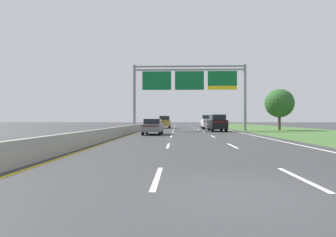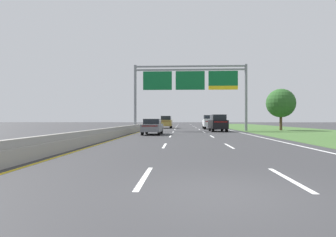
{
  "view_description": "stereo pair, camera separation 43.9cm",
  "coord_description": "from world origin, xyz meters",
  "px_view_note": "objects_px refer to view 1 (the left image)",
  "views": [
    {
      "loc": [
        -1.33,
        -5.92,
        1.52
      ],
      "look_at": [
        -2.33,
        25.32,
        1.62
      ],
      "focal_mm": 30.44,
      "sensor_mm": 36.0,
      "label": 1
    },
    {
      "loc": [
        -0.89,
        -5.9,
        1.52
      ],
      "look_at": [
        -2.33,
        25.32,
        1.62
      ],
      "focal_mm": 30.44,
      "sensor_mm": 36.0,
      "label": 2
    }
  ],
  "objects_px": {
    "pickup_truck_white": "(208,122)",
    "car_grey_left_lane_sedan": "(153,126)",
    "car_gold_left_lane_suv": "(165,122)",
    "car_black_right_lane_suv": "(217,123)",
    "roadside_tree_mid": "(279,103)",
    "overhead_sign_gantry": "(189,84)"
  },
  "relations": [
    {
      "from": "car_grey_left_lane_sedan",
      "to": "roadside_tree_mid",
      "type": "bearing_deg",
      "value": -54.55
    },
    {
      "from": "pickup_truck_white",
      "to": "roadside_tree_mid",
      "type": "xyz_separation_m",
      "value": [
        9.22,
        -5.58,
        2.68
      ]
    },
    {
      "from": "pickup_truck_white",
      "to": "car_gold_left_lane_suv",
      "type": "height_order",
      "value": "pickup_truck_white"
    },
    {
      "from": "car_black_right_lane_suv",
      "to": "car_grey_left_lane_sedan",
      "type": "bearing_deg",
      "value": 134.26
    },
    {
      "from": "pickup_truck_white",
      "to": "car_grey_left_lane_sedan",
      "type": "xyz_separation_m",
      "value": [
        -7.39,
        -16.97,
        -0.26
      ]
    },
    {
      "from": "pickup_truck_white",
      "to": "car_black_right_lane_suv",
      "type": "xyz_separation_m",
      "value": [
        0.12,
        -9.28,
        0.02
      ]
    },
    {
      "from": "car_gold_left_lane_suv",
      "to": "car_black_right_lane_suv",
      "type": "bearing_deg",
      "value": -150.98
    },
    {
      "from": "car_grey_left_lane_sedan",
      "to": "car_black_right_lane_suv",
      "type": "bearing_deg",
      "value": -43.27
    },
    {
      "from": "car_gold_left_lane_suv",
      "to": "car_black_right_lane_suv",
      "type": "xyz_separation_m",
      "value": [
        7.21,
        -13.36,
        0.0
      ]
    },
    {
      "from": "roadside_tree_mid",
      "to": "car_black_right_lane_suv",
      "type": "bearing_deg",
      "value": -157.92
    },
    {
      "from": "overhead_sign_gantry",
      "to": "car_grey_left_lane_sedan",
      "type": "distance_m",
      "value": 11.54
    },
    {
      "from": "roadside_tree_mid",
      "to": "car_grey_left_lane_sedan",
      "type": "bearing_deg",
      "value": -145.58
    },
    {
      "from": "overhead_sign_gantry",
      "to": "pickup_truck_white",
      "type": "relative_size",
      "value": 2.77
    },
    {
      "from": "car_grey_left_lane_sedan",
      "to": "car_gold_left_lane_suv",
      "type": "bearing_deg",
      "value": 0.22
    },
    {
      "from": "pickup_truck_white",
      "to": "car_grey_left_lane_sedan",
      "type": "distance_m",
      "value": 18.51
    },
    {
      "from": "overhead_sign_gantry",
      "to": "roadside_tree_mid",
      "type": "bearing_deg",
      "value": 9.36
    },
    {
      "from": "car_grey_left_lane_sedan",
      "to": "roadside_tree_mid",
      "type": "xyz_separation_m",
      "value": [
        16.61,
        11.38,
        2.94
      ]
    },
    {
      "from": "overhead_sign_gantry",
      "to": "car_gold_left_lane_suv",
      "type": "height_order",
      "value": "overhead_sign_gantry"
    },
    {
      "from": "pickup_truck_white",
      "to": "car_grey_left_lane_sedan",
      "type": "relative_size",
      "value": 1.23
    },
    {
      "from": "car_gold_left_lane_suv",
      "to": "car_black_right_lane_suv",
      "type": "height_order",
      "value": "same"
    },
    {
      "from": "pickup_truck_white",
      "to": "car_gold_left_lane_suv",
      "type": "xyz_separation_m",
      "value": [
        -7.09,
        4.09,
        0.02
      ]
    },
    {
      "from": "car_gold_left_lane_suv",
      "to": "car_black_right_lane_suv",
      "type": "distance_m",
      "value": 15.18
    }
  ]
}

